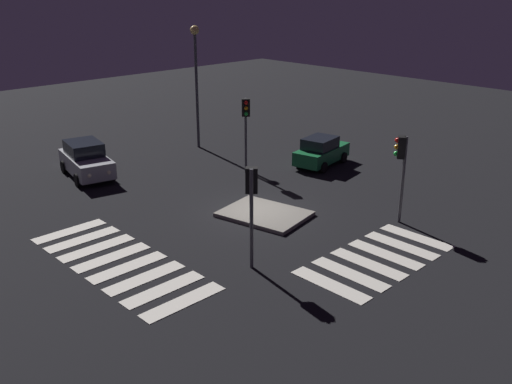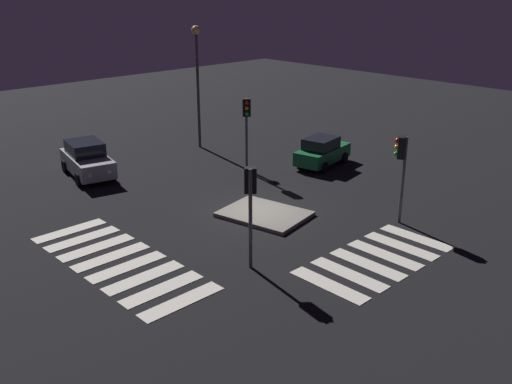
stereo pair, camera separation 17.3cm
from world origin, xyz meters
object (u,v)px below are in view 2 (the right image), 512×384
at_px(traffic_light_west, 247,117).
at_px(street_lamp, 197,66).
at_px(traffic_island, 264,214).
at_px(car_silver, 87,159).
at_px(traffic_light_east, 251,192).
at_px(traffic_light_north, 401,158).
at_px(car_green, 322,152).

xyz_separation_m(traffic_light_west, street_lamp, (-6.03, 1.43, 2.02)).
bearing_deg(traffic_island, car_silver, -164.57).
height_order(car_silver, traffic_light_east, traffic_light_east).
bearing_deg(street_lamp, traffic_light_north, -5.10).
relative_size(car_green, traffic_light_west, 0.97).
bearing_deg(street_lamp, traffic_island, -24.67).
height_order(traffic_light_west, traffic_light_east, traffic_light_west).
height_order(car_green, traffic_light_west, traffic_light_west).
distance_m(traffic_island, traffic_light_west, 7.12).
height_order(traffic_light_north, street_lamp, street_lamp).
relative_size(traffic_light_west, street_lamp, 0.55).
relative_size(car_green, street_lamp, 0.54).
height_order(car_green, car_silver, car_silver).
relative_size(traffic_light_east, street_lamp, 0.51).
bearing_deg(car_silver, traffic_light_west, 61.72).
relative_size(traffic_island, traffic_light_east, 1.09).
height_order(car_green, street_lamp, street_lamp).
xyz_separation_m(traffic_island, car_green, (-3.17, 7.85, 0.75)).
distance_m(traffic_light_east, street_lamp, 17.07).
xyz_separation_m(traffic_light_west, traffic_light_east, (8.33, -7.54, -0.23)).
height_order(traffic_island, car_silver, car_silver).
height_order(traffic_island, traffic_light_north, traffic_light_north).
xyz_separation_m(car_green, traffic_light_north, (7.76, -4.10, 2.16)).
relative_size(car_silver, traffic_light_east, 1.19).
xyz_separation_m(car_silver, traffic_light_north, (15.47, 6.75, 2.05)).
xyz_separation_m(car_silver, traffic_light_west, (5.68, 6.74, 2.25)).
bearing_deg(car_green, traffic_light_north, -127.86).
bearing_deg(traffic_light_north, traffic_light_west, -35.40).
xyz_separation_m(traffic_light_north, traffic_light_east, (-1.47, -7.55, -0.04)).
distance_m(car_green, traffic_light_east, 13.41).
height_order(traffic_light_west, street_lamp, street_lamp).
distance_m(traffic_light_west, traffic_light_east, 11.23).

